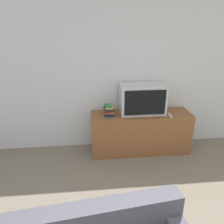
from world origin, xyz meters
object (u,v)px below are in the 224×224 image
object	(u,v)px
television	(142,99)
book_stack	(109,111)
tv_stand	(140,132)
remote_on_stand	(170,115)

from	to	relation	value
television	book_stack	distance (m)	0.58
tv_stand	remote_on_stand	distance (m)	0.58
tv_stand	remote_on_stand	world-z (taller)	remote_on_stand
television	remote_on_stand	distance (m)	0.52
book_stack	remote_on_stand	distance (m)	0.98
television	remote_on_stand	size ratio (longest dim) A/B	4.83
tv_stand	remote_on_stand	size ratio (longest dim) A/B	10.94
tv_stand	television	size ratio (longest dim) A/B	2.27
remote_on_stand	television	bearing A→B (deg)	153.69
tv_stand	television	bearing A→B (deg)	72.67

